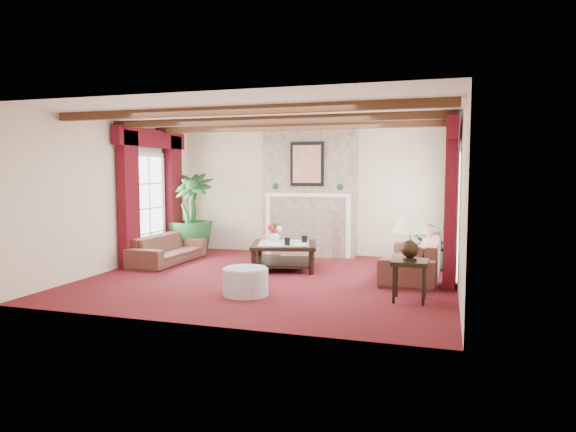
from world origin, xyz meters
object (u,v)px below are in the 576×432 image
(sofa_right, at_px, (413,251))
(sofa_left, at_px, (168,244))
(coffee_table, at_px, (284,256))
(potted_palm, at_px, (191,232))
(ottoman, at_px, (246,282))
(side_table, at_px, (409,280))

(sofa_right, bearing_deg, sofa_left, -87.32)
(sofa_right, bearing_deg, coffee_table, -88.45)
(sofa_left, bearing_deg, sofa_right, -88.20)
(sofa_left, distance_m, potted_palm, 1.12)
(potted_palm, xyz_separation_m, ottoman, (2.52, -3.11, -0.30))
(side_table, height_order, ottoman, side_table)
(sofa_left, distance_m, ottoman, 3.17)
(sofa_right, distance_m, coffee_table, 2.32)
(potted_palm, bearing_deg, side_table, -29.80)
(sofa_left, distance_m, side_table, 5.04)
(side_table, bearing_deg, potted_palm, 150.20)
(potted_palm, relative_size, ottoman, 2.73)
(sofa_right, bearing_deg, ottoman, -45.46)
(coffee_table, relative_size, side_table, 2.02)
(sofa_left, relative_size, sofa_right, 0.84)
(ottoman, bearing_deg, sofa_right, 42.66)
(sofa_left, height_order, coffee_table, sofa_left)
(sofa_left, height_order, sofa_right, sofa_right)
(sofa_right, bearing_deg, side_table, 4.04)
(potted_palm, bearing_deg, sofa_right, -12.37)
(side_table, distance_m, ottoman, 2.34)
(sofa_right, distance_m, side_table, 1.73)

